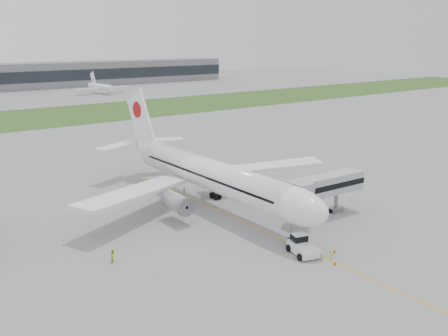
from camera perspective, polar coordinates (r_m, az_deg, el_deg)
ground at (r=80.03m, az=0.12°, el=-5.21°), size 600.00×600.00×0.00m
apron_markings at (r=76.35m, az=2.39°, el=-6.22°), size 70.00×70.00×0.04m
grass_strip at (r=187.69m, az=-22.64°, el=5.16°), size 600.00×50.00×0.02m
airliner at (r=82.09m, az=-1.93°, el=-0.57°), size 48.13×53.95×17.88m
pushback_tug at (r=66.21m, az=8.92°, el=-8.76°), size 4.03×5.04×2.31m
jet_bridge at (r=78.27m, az=11.22°, el=-2.09°), size 14.75×4.20×6.79m
safety_cone_left at (r=64.01m, az=12.55°, el=-10.54°), size 0.43×0.43×0.59m
safety_cone_right at (r=67.40m, az=12.52°, el=-9.26°), size 0.37×0.37×0.51m
ground_crew_near at (r=65.32m, az=12.16°, el=-9.52°), size 0.69×0.64×1.58m
ground_crew_far at (r=64.54m, az=-12.54°, el=-9.79°), size 1.05×1.04×1.70m
distant_aircraft_right at (r=263.09m, az=-13.84°, el=8.24°), size 28.26×25.26×10.33m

